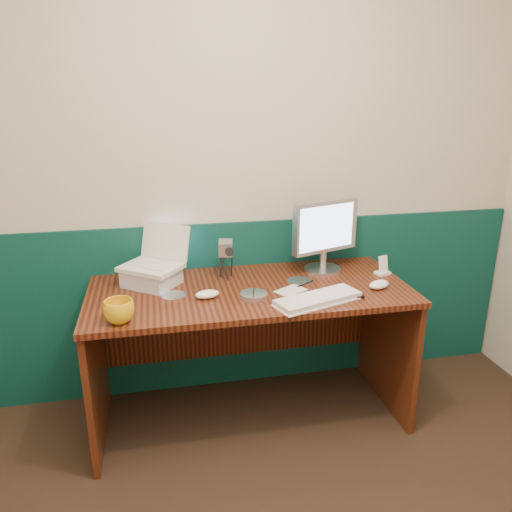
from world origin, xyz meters
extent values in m
cube|color=beige|center=(0.00, 1.75, 1.25)|extent=(3.50, 0.04, 2.50)
cube|color=#072E2E|center=(0.00, 1.74, 0.50)|extent=(3.48, 0.02, 1.00)
cube|color=#320F09|center=(0.08, 1.38, 0.38)|extent=(1.60, 0.70, 0.75)
cube|color=silver|center=(-0.40, 1.52, 0.79)|extent=(0.32, 0.31, 0.08)
cube|color=white|center=(0.36, 1.15, 0.76)|extent=(0.44, 0.27, 0.02)
ellipsoid|color=white|center=(0.71, 1.25, 0.77)|extent=(0.14, 0.11, 0.04)
ellipsoid|color=white|center=(-0.15, 1.30, 0.77)|extent=(0.13, 0.09, 0.04)
imported|color=gold|center=(-0.54, 1.12, 0.80)|extent=(0.13, 0.13, 0.10)
cylinder|color=#AFB5C0|center=(0.07, 1.25, 0.76)|extent=(0.13, 0.13, 0.03)
cylinder|color=#B7BDC8|center=(-0.30, 1.37, 0.75)|extent=(0.12, 0.12, 0.00)
cylinder|color=silver|center=(0.35, 1.43, 0.75)|extent=(0.13, 0.13, 0.00)
cylinder|color=black|center=(0.37, 1.37, 0.75)|extent=(0.11, 0.08, 0.01)
cube|color=silver|center=(0.27, 1.30, 0.75)|extent=(0.18, 0.16, 0.00)
cube|color=white|center=(0.82, 1.43, 0.76)|extent=(0.09, 0.07, 0.01)
cube|color=white|center=(0.82, 1.43, 0.81)|extent=(0.06, 0.04, 0.09)
cube|color=black|center=(0.55, 1.19, 0.76)|extent=(0.07, 0.12, 0.01)
camera|label=1|loc=(-0.36, -0.90, 1.70)|focal=35.00mm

